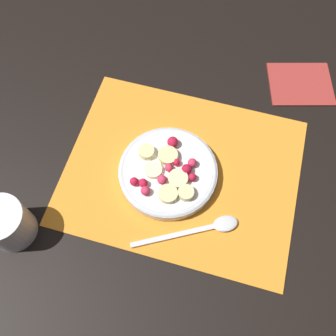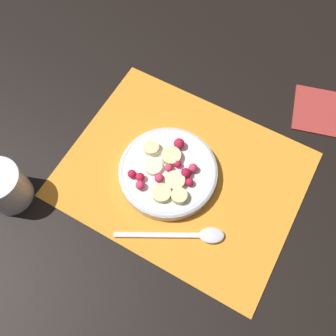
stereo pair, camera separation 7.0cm
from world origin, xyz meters
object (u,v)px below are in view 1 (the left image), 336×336
napkin (301,83)px  fruit_bowl (168,172)px  spoon (208,228)px  drinking_glass (7,224)px

napkin → fruit_bowl: bearing=52.8°
fruit_bowl → spoon: (-0.10, 0.08, -0.01)m
fruit_bowl → drinking_glass: (0.24, 0.18, 0.02)m
fruit_bowl → napkin: size_ratio=1.16×
drinking_glass → napkin: size_ratio=0.51×
drinking_glass → fruit_bowl: bearing=-143.2°
fruit_bowl → drinking_glass: 0.30m
spoon → drinking_glass: bearing=167.3°
drinking_glass → napkin: bearing=-134.4°
spoon → drinking_glass: size_ratio=2.20×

